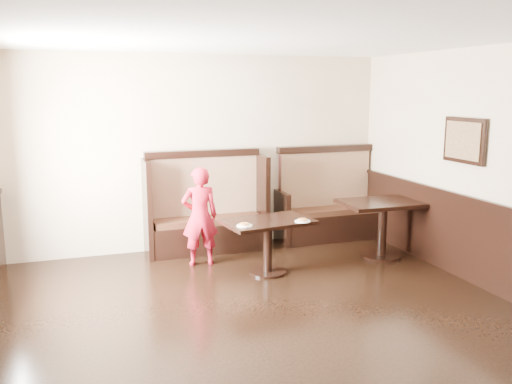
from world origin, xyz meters
name	(u,v)px	position (x,y,z in m)	size (l,w,h in m)	color
ground	(294,350)	(0.00, 0.00, 0.00)	(7.00, 7.00, 0.00)	black
room_shell	(252,273)	(-0.30, 0.28, 0.67)	(7.00, 7.00, 7.00)	#CAB792
booth_main	(206,214)	(0.00, 3.30, 0.53)	(1.75, 0.72, 1.45)	black
booth_neighbor	(328,208)	(1.95, 3.29, 0.48)	(1.65, 0.72, 1.45)	black
table_main	(268,233)	(0.49, 2.04, 0.53)	(1.18, 0.83, 0.69)	black
table_neighbor	(383,215)	(2.23, 2.16, 0.60)	(1.17, 0.79, 0.80)	black
child	(200,216)	(-0.23, 2.66, 0.66)	(0.48, 0.32, 1.32)	#B51329
pizza_plate_left	(244,225)	(0.12, 1.85, 0.71)	(0.19, 0.19, 0.04)	white
pizza_plate_right	(303,221)	(0.87, 1.83, 0.71)	(0.20, 0.20, 0.04)	white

